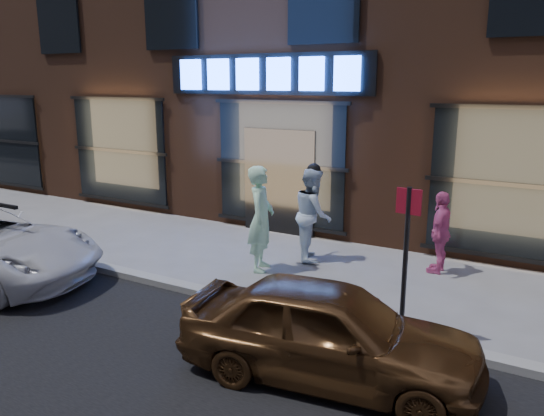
# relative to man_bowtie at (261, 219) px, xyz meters

# --- Properties ---
(ground) EXTENTS (90.00, 90.00, 0.00)m
(ground) POSITION_rel_man_bowtie_xyz_m (-0.92, -1.55, -0.98)
(ground) COLOR slate
(ground) RESTS_ON ground
(curb) EXTENTS (60.00, 0.25, 0.12)m
(curb) POSITION_rel_man_bowtie_xyz_m (-0.92, -1.55, -0.92)
(curb) COLOR gray
(curb) RESTS_ON ground
(storefront_building) EXTENTS (30.20, 8.28, 10.30)m
(storefront_building) POSITION_rel_man_bowtie_xyz_m (-0.93, 6.44, 4.16)
(storefront_building) COLOR #54301E
(storefront_building) RESTS_ON ground
(man_bowtie) EXTENTS (0.69, 0.84, 1.97)m
(man_bowtie) POSITION_rel_man_bowtie_xyz_m (0.00, 0.00, 0.00)
(man_bowtie) COLOR #C2FFDE
(man_bowtie) RESTS_ON ground
(man_cap) EXTENTS (1.04, 1.12, 1.83)m
(man_cap) POSITION_rel_man_bowtie_xyz_m (0.57, 1.03, -0.07)
(man_cap) COLOR white
(man_cap) RESTS_ON ground
(passerby) EXTENTS (0.41, 0.91, 1.53)m
(passerby) POSITION_rel_man_bowtie_xyz_m (2.92, 1.51, -0.22)
(passerby) COLOR #DB5A98
(passerby) RESTS_ON ground
(gold_sedan) EXTENTS (3.69, 1.87, 1.20)m
(gold_sedan) POSITION_rel_man_bowtie_xyz_m (2.61, -2.83, -0.38)
(gold_sedan) COLOR brown
(gold_sedan) RESTS_ON ground
(sign_post) EXTENTS (0.34, 0.07, 2.13)m
(sign_post) POSITION_rel_man_bowtie_xyz_m (3.08, -1.44, 0.30)
(sign_post) COLOR #262628
(sign_post) RESTS_ON ground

